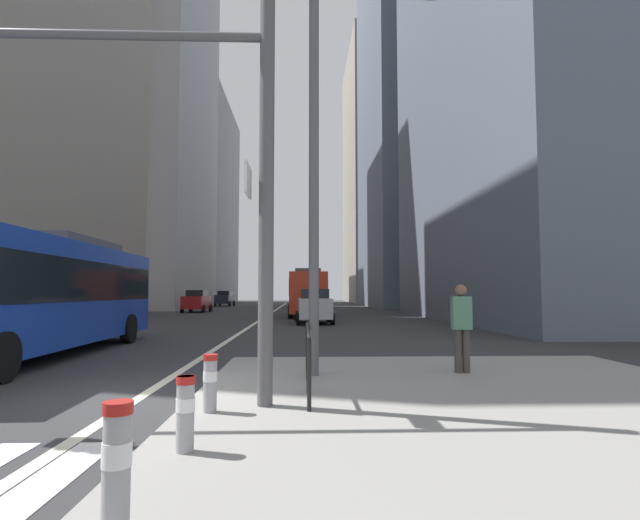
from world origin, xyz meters
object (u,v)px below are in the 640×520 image
at_px(city_bus_red_distant, 306,292).
at_px(pedestrian_waiting, 462,323).
at_px(bollard_right, 210,380).
at_px(city_bus_red_receding, 307,291).
at_px(traffic_signal_gantry, 135,132).
at_px(car_receding_near, 314,306).
at_px(car_receding_far, 309,298).
at_px(city_bus_blue_oncoming, 39,289).
at_px(bollard_left, 185,409).
at_px(car_oncoming_mid, 197,301).
at_px(street_lamp_post, 314,117).
at_px(bollard_front, 117,463).
at_px(car_oncoming_far, 225,298).

height_order(city_bus_red_distant, pedestrian_waiting, city_bus_red_distant).
bearing_deg(bollard_right, city_bus_red_receding, 87.03).
distance_m(city_bus_red_distant, traffic_signal_gantry, 50.29).
distance_m(city_bus_red_distant, car_receding_near, 29.56).
distance_m(city_bus_red_receding, car_receding_far, 30.10).
bearing_deg(city_bus_blue_oncoming, traffic_signal_gantry, -53.96).
relative_size(city_bus_blue_oncoming, pedestrian_waiting, 6.68).
relative_size(traffic_signal_gantry, bollard_right, 7.81).
xyz_separation_m(traffic_signal_gantry, bollard_left, (1.27, -1.98, -3.52)).
xyz_separation_m(car_oncoming_mid, street_lamp_post, (9.61, -34.26, 4.29)).
height_order(city_bus_blue_oncoming, traffic_signal_gantry, traffic_signal_gantry).
distance_m(city_bus_blue_oncoming, street_lamp_post, 8.98).
bearing_deg(bollard_front, city_bus_red_receding, 87.39).
height_order(street_lamp_post, pedestrian_waiting, street_lamp_post).
xyz_separation_m(car_receding_far, bollard_right, (-2.10, -60.17, -0.41)).
bearing_deg(city_bus_red_distant, city_bus_red_receding, -90.05).
distance_m(car_receding_far, street_lamp_post, 57.45).
height_order(city_bus_red_receding, pedestrian_waiting, city_bus_red_receding).
distance_m(car_oncoming_mid, bollard_front, 41.39).
height_order(city_bus_red_receding, street_lamp_post, street_lamp_post).
bearing_deg(city_bus_red_receding, car_oncoming_far, 111.54).
xyz_separation_m(car_receding_near, bollard_right, (-1.88, -20.94, -0.41)).
distance_m(city_bus_red_distant, bollard_front, 53.95).
distance_m(traffic_signal_gantry, bollard_right, 3.73).
bearing_deg(car_oncoming_mid, bollard_right, -77.63).
relative_size(bollard_left, bollard_right, 0.98).
relative_size(city_bus_red_distant, bollard_right, 14.08).
bearing_deg(car_receding_near, car_receding_far, 89.67).
bearing_deg(bollard_right, city_bus_blue_oncoming, 131.06).
distance_m(car_receding_far, bollard_front, 63.63).
xyz_separation_m(traffic_signal_gantry, bollard_right, (1.21, -0.33, -3.51)).
distance_m(bollard_left, pedestrian_waiting, 6.47).
xyz_separation_m(bollard_front, bollard_right, (-0.03, 3.43, -0.06)).
xyz_separation_m(city_bus_blue_oncoming, bollard_right, (5.88, -6.74, -1.26)).
relative_size(traffic_signal_gantry, pedestrian_waiting, 3.40).
distance_m(city_bus_red_receding, pedestrian_waiting, 27.18).
bearing_deg(bollard_right, pedestrian_waiting, 34.60).
bearing_deg(city_bus_blue_oncoming, car_oncoming_far, 93.27).
height_order(car_receding_far, bollard_right, car_receding_far).
bearing_deg(bollard_right, traffic_signal_gantry, 164.80).
bearing_deg(bollard_front, car_oncoming_far, 98.35).
relative_size(car_receding_far, bollard_left, 6.16).
bearing_deg(car_oncoming_far, street_lamp_post, -79.19).
xyz_separation_m(city_bus_blue_oncoming, bollard_front, (5.91, -10.17, -1.19)).
distance_m(city_bus_blue_oncoming, bollard_right, 9.03).
xyz_separation_m(city_bus_blue_oncoming, car_oncoming_far, (-2.82, 49.32, -0.85)).
xyz_separation_m(car_oncoming_mid, traffic_signal_gantry, (6.94, -36.81, 3.10)).
xyz_separation_m(car_receding_near, street_lamp_post, (-0.42, -18.06, 4.29)).
height_order(city_bus_blue_oncoming, car_oncoming_mid, city_bus_blue_oncoming).
distance_m(city_bus_red_receding, traffic_signal_gantry, 29.97).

